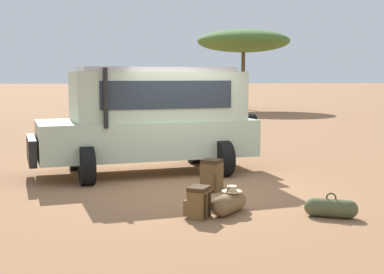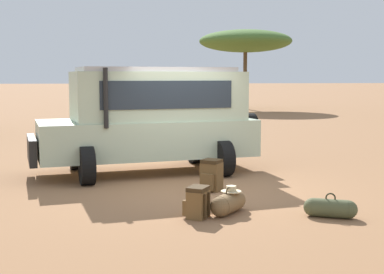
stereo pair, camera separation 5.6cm
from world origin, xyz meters
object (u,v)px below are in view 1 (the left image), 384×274
at_px(safari_vehicle, 151,117).
at_px(backpack_beside_front_wheel, 198,203).
at_px(acacia_tree_left_mid, 243,41).
at_px(backpack_cluster_center, 211,175).
at_px(duffel_bag_low_black_case, 229,203).
at_px(duffel_bag_soft_canvas, 331,208).

distance_m(safari_vehicle, backpack_beside_front_wheel, 4.30).
bearing_deg(acacia_tree_left_mid, safari_vehicle, -108.64).
height_order(backpack_beside_front_wheel, backpack_cluster_center, backpack_cluster_center).
relative_size(backpack_beside_front_wheel, backpack_cluster_center, 0.82).
distance_m(duffel_bag_low_black_case, duffel_bag_soft_canvas, 1.63).
distance_m(backpack_cluster_center, duffel_bag_soft_canvas, 2.71).
xyz_separation_m(duffel_bag_soft_canvas, acacia_tree_left_mid, (5.36, 27.89, 4.45)).
distance_m(safari_vehicle, duffel_bag_low_black_case, 4.21).
relative_size(safari_vehicle, acacia_tree_left_mid, 0.87).
distance_m(backpack_beside_front_wheel, duffel_bag_low_black_case, 0.59).
bearing_deg(duffel_bag_low_black_case, backpack_beside_front_wheel, -158.18).
xyz_separation_m(backpack_beside_front_wheel, acacia_tree_left_mid, (7.46, 27.61, 4.36)).
xyz_separation_m(backpack_beside_front_wheel, backpack_cluster_center, (0.57, 1.96, 0.06)).
relative_size(safari_vehicle, duffel_bag_low_black_case, 7.14).
distance_m(backpack_beside_front_wheel, acacia_tree_left_mid, 28.94).
distance_m(safari_vehicle, duffel_bag_soft_canvas, 5.23).
xyz_separation_m(duffel_bag_low_black_case, acacia_tree_left_mid, (6.92, 27.40, 4.43)).
xyz_separation_m(safari_vehicle, duffel_bag_low_black_case, (1.00, -3.93, -1.12)).
bearing_deg(backpack_beside_front_wheel, acacia_tree_left_mid, 74.88).
bearing_deg(duffel_bag_soft_canvas, safari_vehicle, 119.99).
height_order(backpack_cluster_center, duffel_bag_low_black_case, backpack_cluster_center).
distance_m(backpack_beside_front_wheel, backpack_cluster_center, 2.04).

